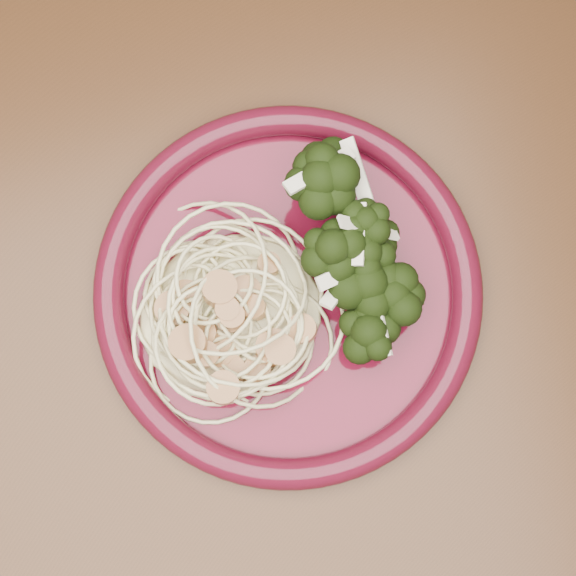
# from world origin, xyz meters

# --- Properties ---
(dining_table) EXTENTS (1.20, 0.80, 0.75)m
(dining_table) POSITION_xyz_m (0.00, 0.00, 0.65)
(dining_table) COLOR #472814
(dining_table) RESTS_ON ground
(dinner_plate) EXTENTS (0.28, 0.28, 0.02)m
(dinner_plate) POSITION_xyz_m (0.11, 0.05, 0.76)
(dinner_plate) COLOR #530A1B
(dinner_plate) RESTS_ON dining_table
(spaghetti_pile) EXTENTS (0.13, 0.12, 0.03)m
(spaghetti_pile) POSITION_xyz_m (0.07, 0.05, 0.77)
(spaghetti_pile) COLOR beige
(spaghetti_pile) RESTS_ON dinner_plate
(scallop_cluster) EXTENTS (0.12, 0.12, 0.04)m
(scallop_cluster) POSITION_xyz_m (0.07, 0.05, 0.80)
(scallop_cluster) COLOR tan
(scallop_cluster) RESTS_ON spaghetti_pile
(broccoli_pile) EXTENTS (0.10, 0.15, 0.05)m
(broccoli_pile) POSITION_xyz_m (0.16, 0.06, 0.78)
(broccoli_pile) COLOR black
(broccoli_pile) RESTS_ON dinner_plate
(onion_garnish) EXTENTS (0.07, 0.10, 0.05)m
(onion_garnish) POSITION_xyz_m (0.16, 0.06, 0.81)
(onion_garnish) COLOR #F1EACB
(onion_garnish) RESTS_ON broccoli_pile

